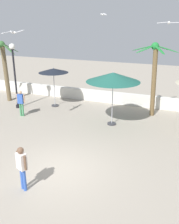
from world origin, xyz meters
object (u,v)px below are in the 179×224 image
at_px(patio_umbrella_1, 53,71).
at_px(patio_umbrella_2, 113,77).
at_px(palm_tree_1, 154,70).
at_px(seagull_2, 13,32).
at_px(guest_1, 21,101).
at_px(guest_0, 22,164).
at_px(lamp_post_0, 14,68).
at_px(seagull_0, 169,23).
at_px(palm_tree_0, 4,64).
at_px(seagull_1, 103,14).

bearing_deg(patio_umbrella_1, patio_umbrella_2, -20.01).
distance_m(palm_tree_1, seagull_2, 8.32).
relative_size(patio_umbrella_2, guest_1, 1.87).
xyz_separation_m(patio_umbrella_2, guest_1, (-5.68, -0.81, -1.78)).
bearing_deg(seagull_2, guest_0, -53.60).
height_order(patio_umbrella_1, lamp_post_0, lamp_post_0).
relative_size(patio_umbrella_1, seagull_2, 1.97).
bearing_deg(guest_0, lamp_post_0, 128.17).
bearing_deg(guest_0, seagull_0, 60.24).
height_order(patio_umbrella_2, palm_tree_0, palm_tree_0).
bearing_deg(seagull_2, guest_1, 126.94).
height_order(patio_umbrella_1, seagull_2, seagull_2).
bearing_deg(palm_tree_1, guest_0, -107.12).
bearing_deg(patio_umbrella_2, seagull_2, -143.43).
bearing_deg(patio_umbrella_2, guest_0, -98.79).
bearing_deg(guest_0, guest_1, 126.59).
relative_size(patio_umbrella_2, palm_tree_1, 0.68).
bearing_deg(lamp_post_0, seagull_1, 40.22).
height_order(palm_tree_0, seagull_1, seagull_1).
height_order(palm_tree_0, guest_1, palm_tree_0).
bearing_deg(seagull_2, patio_umbrella_1, 98.29).
distance_m(guest_1, seagull_0, 9.56).
bearing_deg(seagull_0, patio_umbrella_1, 164.05).
relative_size(guest_1, seagull_1, 1.87).
bearing_deg(palm_tree_0, palm_tree_1, 4.70).
xyz_separation_m(patio_umbrella_2, seagull_0, (2.69, -0.40, 2.83)).
bearing_deg(guest_0, palm_tree_1, 72.88).
relative_size(palm_tree_0, seagull_2, 3.15).
xyz_separation_m(patio_umbrella_1, palm_tree_0, (-3.95, -0.14, 0.24)).
bearing_deg(lamp_post_0, palm_tree_1, 12.86).
xyz_separation_m(palm_tree_0, seagull_2, (4.63, -4.57, 2.48)).
relative_size(patio_umbrella_2, guest_0, 1.83).
xyz_separation_m(lamp_post_0, seagull_2, (2.90, -3.44, 2.47)).
height_order(patio_umbrella_1, palm_tree_1, palm_tree_1).
relative_size(patio_umbrella_2, seagull_2, 2.22).
xyz_separation_m(patio_umbrella_2, guest_0, (-1.08, -7.00, -1.76)).
distance_m(palm_tree_0, guest_1, 4.19).
xyz_separation_m(patio_umbrella_1, seagull_0, (7.41, -2.12, 3.13)).
bearing_deg(lamp_post_0, patio_umbrella_1, 29.95).
height_order(lamp_post_0, seagull_1, seagull_1).
xyz_separation_m(seagull_0, seagull_1, (-4.87, 4.86, 0.48)).
height_order(palm_tree_0, lamp_post_0, palm_tree_0).
bearing_deg(patio_umbrella_1, seagull_2, -81.71).
bearing_deg(lamp_post_0, seagull_2, -49.86).
bearing_deg(guest_1, seagull_1, 56.43).
relative_size(patio_umbrella_1, palm_tree_0, 0.63).
distance_m(patio_umbrella_2, palm_tree_0, 8.81).
distance_m(patio_umbrella_1, seagull_0, 8.32).
height_order(patio_umbrella_1, seagull_1, seagull_1).
distance_m(lamp_post_0, guest_1, 2.47).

